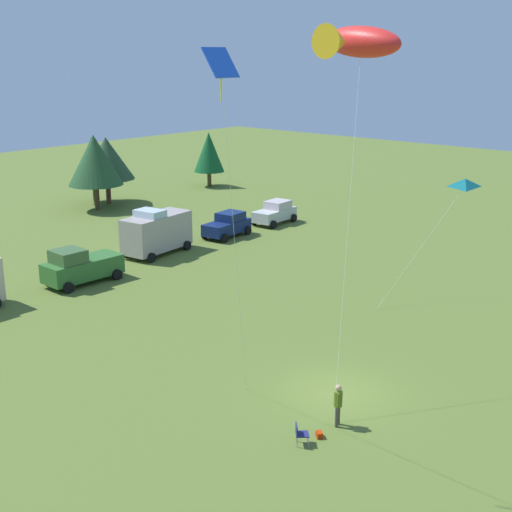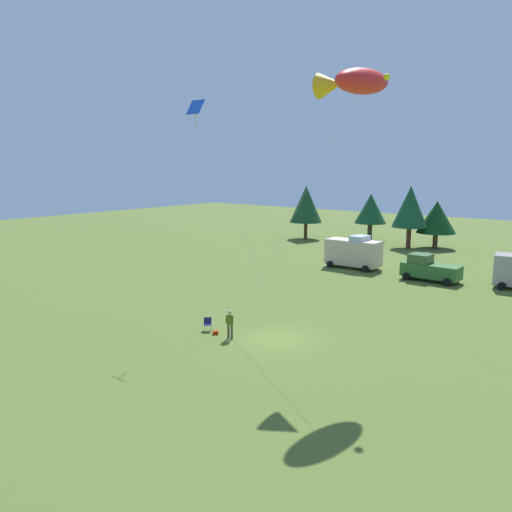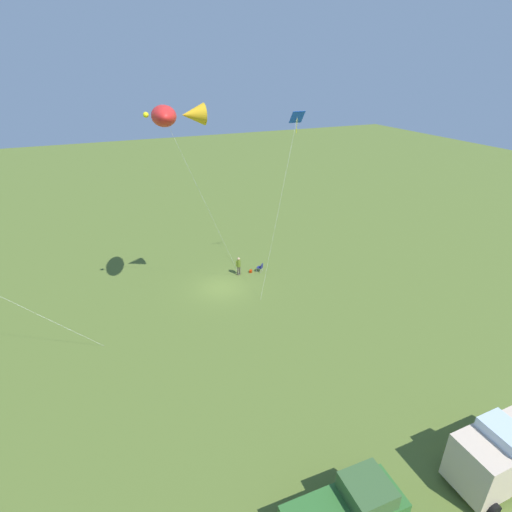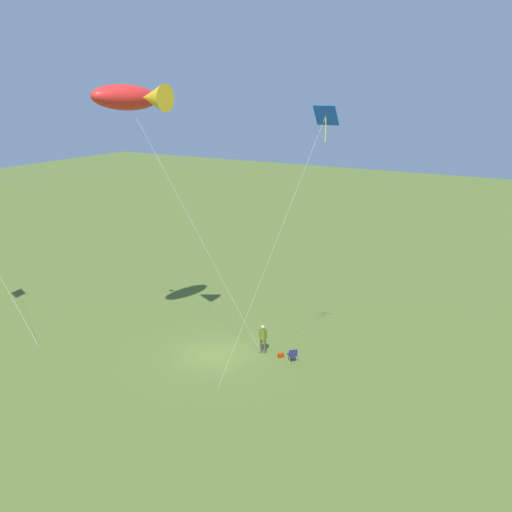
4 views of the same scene
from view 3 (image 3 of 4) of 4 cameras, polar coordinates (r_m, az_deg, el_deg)
ground_plane at (r=34.68m, az=-4.94°, el=-4.57°), size 160.00×160.00×0.00m
person_kite_flyer at (r=36.22m, az=-2.50°, el=-1.25°), size 0.52×0.43×1.74m
folding_chair at (r=36.96m, az=0.65°, el=-1.58°), size 0.68×0.68×0.82m
backpack_on_grass at (r=37.02m, az=-0.76°, el=-2.18°), size 0.37×0.39×0.22m
van_camper_beige at (r=23.07m, az=32.24°, el=-22.52°), size 5.42×2.63×3.34m
truck_green_flatbed at (r=19.54m, az=12.96°, el=-31.94°), size 5.05×2.50×2.34m
kite_large_fish at (r=27.33m, az=-12.03°, el=19.03°), size 7.56×5.74×15.27m
kite_diamond_blue at (r=32.55m, az=5.75°, el=18.43°), size 4.89×3.26×14.23m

